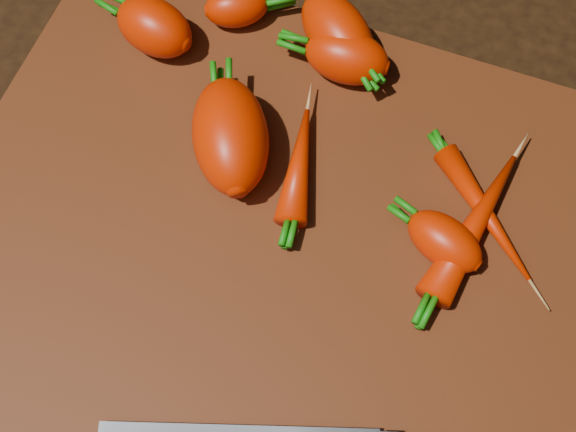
% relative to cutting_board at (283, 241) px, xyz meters
% --- Properties ---
extents(ground, '(2.00, 2.00, 0.01)m').
position_rel_cutting_board_xyz_m(ground, '(0.00, 0.00, -0.01)').
color(ground, black).
extents(cutting_board, '(0.50, 0.40, 0.01)m').
position_rel_cutting_board_xyz_m(cutting_board, '(0.00, 0.00, 0.00)').
color(cutting_board, '#5A2710').
rests_on(cutting_board, ground).
extents(carrot_0, '(0.07, 0.06, 0.04)m').
position_rel_cutting_board_xyz_m(carrot_0, '(-0.16, 0.13, 0.03)').
color(carrot_0, red).
rests_on(carrot_0, cutting_board).
extents(carrot_1, '(0.09, 0.09, 0.05)m').
position_rel_cutting_board_xyz_m(carrot_1, '(-0.02, 0.17, 0.03)').
color(carrot_1, red).
rests_on(carrot_1, cutting_board).
extents(carrot_2, '(0.09, 0.11, 0.06)m').
position_rel_cutting_board_xyz_m(carrot_2, '(-0.06, 0.05, 0.03)').
color(carrot_2, red).
rests_on(carrot_2, cutting_board).
extents(carrot_3, '(0.07, 0.04, 0.04)m').
position_rel_cutting_board_xyz_m(carrot_3, '(-0.00, 0.15, 0.03)').
color(carrot_3, red).
rests_on(carrot_3, cutting_board).
extents(carrot_4, '(0.06, 0.06, 0.03)m').
position_rel_cutting_board_xyz_m(carrot_4, '(-0.10, 0.17, 0.02)').
color(carrot_4, red).
rests_on(carrot_4, cutting_board).
extents(carrot_5, '(0.07, 0.05, 0.03)m').
position_rel_cutting_board_xyz_m(carrot_5, '(0.11, 0.03, 0.02)').
color(carrot_5, red).
rests_on(carrot_5, cutting_board).
extents(carrot_6, '(0.05, 0.13, 0.03)m').
position_rel_cutting_board_xyz_m(carrot_6, '(0.13, 0.05, 0.02)').
color(carrot_6, red).
rests_on(carrot_6, cutting_board).
extents(carrot_7, '(0.10, 0.09, 0.02)m').
position_rel_cutting_board_xyz_m(carrot_7, '(0.13, 0.06, 0.02)').
color(carrot_7, red).
rests_on(carrot_7, cutting_board).
extents(carrot_8, '(0.04, 0.10, 0.02)m').
position_rel_cutting_board_xyz_m(carrot_8, '(-0.01, 0.05, 0.02)').
color(carrot_8, red).
rests_on(carrot_8, cutting_board).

